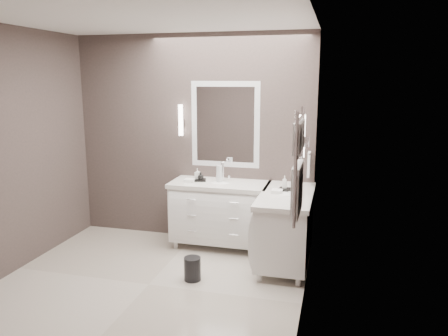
% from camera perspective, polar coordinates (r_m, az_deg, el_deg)
% --- Properties ---
extents(floor, '(3.20, 3.00, 0.01)m').
position_cam_1_polar(floor, '(4.83, -9.81, -14.81)').
color(floor, beige).
rests_on(floor, ground).
extents(ceiling, '(3.20, 3.00, 0.01)m').
position_cam_1_polar(ceiling, '(4.37, -11.11, 18.93)').
color(ceiling, white).
rests_on(ceiling, wall_back).
extents(wall_back, '(3.20, 0.01, 2.70)m').
position_cam_1_polar(wall_back, '(5.79, -4.14, 3.83)').
color(wall_back, '#443836').
rests_on(wall_back, floor).
extents(wall_front, '(3.20, 0.01, 2.70)m').
position_cam_1_polar(wall_front, '(3.14, -22.03, -3.73)').
color(wall_front, '#443836').
rests_on(wall_front, floor).
extents(wall_left, '(0.01, 3.00, 2.70)m').
position_cam_1_polar(wall_left, '(5.28, -26.43, 1.88)').
color(wall_left, '#443836').
rests_on(wall_left, floor).
extents(wall_right, '(0.01, 3.00, 2.70)m').
position_cam_1_polar(wall_right, '(4.01, 10.89, 0.13)').
color(wall_right, '#443836').
rests_on(wall_right, floor).
extents(vanity_back, '(1.24, 0.59, 0.97)m').
position_cam_1_polar(vanity_back, '(5.58, -0.54, -5.53)').
color(vanity_back, white).
rests_on(vanity_back, floor).
extents(vanity_right, '(0.59, 1.24, 0.97)m').
position_cam_1_polar(vanity_right, '(5.12, 8.06, -7.25)').
color(vanity_right, white).
rests_on(vanity_right, floor).
extents(mirror_back, '(0.90, 0.02, 1.10)m').
position_cam_1_polar(mirror_back, '(5.62, 0.14, 5.68)').
color(mirror_back, white).
rests_on(mirror_back, wall_back).
extents(mirror_right, '(0.02, 0.90, 1.10)m').
position_cam_1_polar(mirror_right, '(4.76, 11.44, 4.37)').
color(mirror_right, white).
rests_on(mirror_right, wall_right).
extents(sconce_back, '(0.06, 0.06, 0.40)m').
position_cam_1_polar(sconce_back, '(5.73, -5.68, 6.17)').
color(sconce_back, white).
rests_on(sconce_back, wall_back).
extents(sconce_right, '(0.06, 0.06, 0.40)m').
position_cam_1_polar(sconce_right, '(4.19, 10.13, 4.02)').
color(sconce_right, white).
rests_on(sconce_right, wall_right).
extents(towel_bar_corner, '(0.03, 0.22, 0.30)m').
position_cam_1_polar(towel_bar_corner, '(5.39, 11.05, 0.54)').
color(towel_bar_corner, white).
rests_on(towel_bar_corner, wall_right).
extents(towel_ladder, '(0.06, 0.58, 0.90)m').
position_cam_1_polar(towel_ladder, '(3.61, 9.62, -0.40)').
color(towel_ladder, white).
rests_on(towel_ladder, wall_right).
extents(waste_bin, '(0.22, 0.22, 0.25)m').
position_cam_1_polar(waste_bin, '(4.82, -4.15, -12.99)').
color(waste_bin, black).
rests_on(waste_bin, floor).
extents(amenity_tray_back, '(0.20, 0.17, 0.03)m').
position_cam_1_polar(amenity_tray_back, '(5.57, -3.26, -1.56)').
color(amenity_tray_back, black).
rests_on(amenity_tray_back, vanity_back).
extents(amenity_tray_right, '(0.15, 0.19, 0.03)m').
position_cam_1_polar(amenity_tray_right, '(5.12, 7.88, -2.83)').
color(amenity_tray_right, black).
rests_on(amenity_tray_right, vanity_right).
extents(water_bottle, '(0.10, 0.10, 0.22)m').
position_cam_1_polar(water_bottle, '(5.45, -0.62, -0.79)').
color(water_bottle, silver).
rests_on(water_bottle, vanity_back).
extents(soap_bottle_a, '(0.06, 0.06, 0.13)m').
position_cam_1_polar(soap_bottle_a, '(5.58, -3.50, -0.72)').
color(soap_bottle_a, white).
rests_on(soap_bottle_a, amenity_tray_back).
extents(soap_bottle_b, '(0.10, 0.10, 0.10)m').
position_cam_1_polar(soap_bottle_b, '(5.52, -3.06, -1.04)').
color(soap_bottle_b, black).
rests_on(soap_bottle_b, amenity_tray_back).
extents(soap_bottle_c, '(0.07, 0.07, 0.15)m').
position_cam_1_polar(soap_bottle_c, '(5.10, 7.91, -1.87)').
color(soap_bottle_c, white).
rests_on(soap_bottle_c, amenity_tray_right).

